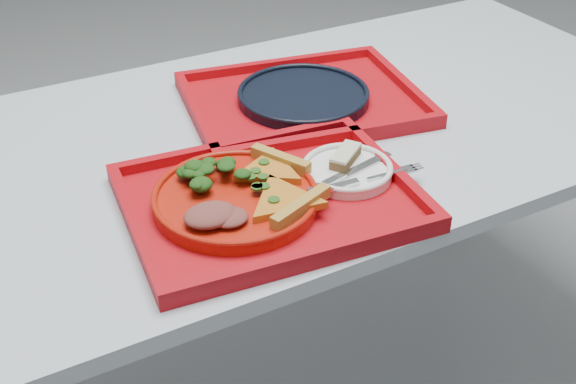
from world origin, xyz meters
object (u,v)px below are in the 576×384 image
object	(u,v)px
tray_far	(303,103)
dessert_bar	(345,156)
tray_main	(270,202)
dinner_plate	(236,200)
navy_plate	(303,97)

from	to	relation	value
tray_far	dessert_bar	bearing A→B (deg)	-93.88
tray_main	tray_far	xyz separation A→B (m)	(0.22, 0.28, 0.00)
dinner_plate	dessert_bar	size ratio (longest dim) A/B	3.40
dinner_plate	navy_plate	distance (m)	0.38
tray_main	dinner_plate	xyz separation A→B (m)	(-0.05, 0.01, 0.02)
navy_plate	dessert_bar	bearing A→B (deg)	-103.67
tray_far	dessert_bar	size ratio (longest dim) A/B	5.88
navy_plate	dessert_bar	xyz separation A→B (m)	(-0.06, -0.26, 0.02)
navy_plate	dessert_bar	world-z (taller)	dessert_bar
dessert_bar	dinner_plate	bearing A→B (deg)	146.76
tray_far	navy_plate	xyz separation A→B (m)	(0.00, 0.00, 0.01)
navy_plate	dessert_bar	distance (m)	0.26
tray_far	dessert_bar	distance (m)	0.26
dinner_plate	dessert_bar	xyz separation A→B (m)	(0.21, 0.01, 0.02)
navy_plate	tray_far	bearing A→B (deg)	0.00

